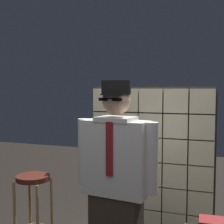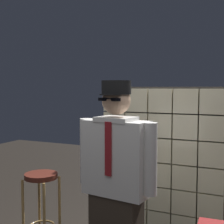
# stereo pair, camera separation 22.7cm
# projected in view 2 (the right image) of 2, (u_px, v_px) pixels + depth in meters

# --- Properties ---
(glass_block_wall) EXTENTS (1.43, 0.10, 1.71)m
(glass_block_wall) POSITION_uv_depth(u_px,v_px,m) (160.00, 162.00, 3.61)
(glass_block_wall) COLOR beige
(glass_block_wall) RESTS_ON ground
(standing_person) EXTENTS (0.70, 0.32, 1.74)m
(standing_person) POSITION_uv_depth(u_px,v_px,m) (116.00, 186.00, 2.52)
(standing_person) COLOR #382D23
(standing_person) RESTS_ON ground
(bar_stool) EXTENTS (0.34, 0.34, 0.80)m
(bar_stool) POSITION_uv_depth(u_px,v_px,m) (41.00, 193.00, 3.29)
(bar_stool) COLOR #592319
(bar_stool) RESTS_ON ground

